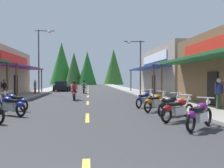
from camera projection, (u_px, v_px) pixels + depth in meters
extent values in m
cube|color=#38383A|center=(88.00, 93.00, 29.12)|extent=(9.65, 85.26, 0.10)
cube|color=#9E9991|center=(38.00, 92.00, 28.49)|extent=(2.54, 85.26, 0.12)
cube|color=#9E9991|center=(136.00, 92.00, 29.74)|extent=(2.54, 85.26, 0.12)
cube|color=#E0C64C|center=(87.00, 118.00, 10.00)|extent=(0.16, 2.40, 0.01)
cube|color=#E0C64C|center=(88.00, 103.00, 16.19)|extent=(0.16, 2.40, 0.01)
cube|color=#E0C64C|center=(88.00, 96.00, 22.37)|extent=(0.16, 2.40, 0.01)
cube|color=#E0C64C|center=(88.00, 93.00, 27.85)|extent=(0.16, 2.40, 0.01)
cube|color=#E0C64C|center=(88.00, 90.00, 34.11)|extent=(0.16, 2.40, 0.01)
cube|color=#E0C64C|center=(88.00, 89.00, 39.27)|extent=(0.16, 2.40, 0.01)
cube|color=#E0C64C|center=(88.00, 88.00, 45.62)|extent=(0.16, 2.40, 0.01)
cube|color=#E0C64C|center=(88.00, 87.00, 51.12)|extent=(0.16, 2.40, 0.01)
cube|color=#E0C64C|center=(88.00, 86.00, 56.92)|extent=(0.16, 2.40, 0.01)
cube|color=#E0C64C|center=(88.00, 85.00, 62.16)|extent=(0.16, 2.40, 0.01)
cylinder|color=brown|center=(7.00, 83.00, 16.65)|extent=(0.14, 0.14, 2.82)
cube|color=#8C338C|center=(24.00, 67.00, 23.66)|extent=(1.80, 10.53, 0.16)
cylinder|color=brown|center=(16.00, 82.00, 18.73)|extent=(0.14, 0.14, 2.82)
cylinder|color=brown|center=(42.00, 81.00, 28.80)|extent=(0.14, 0.14, 2.82)
cube|color=red|center=(16.00, 59.00, 23.56)|extent=(0.10, 8.19, 0.90)
cube|color=black|center=(16.00, 85.00, 23.61)|extent=(0.08, 1.10, 2.10)
cube|color=#236033|center=(199.00, 58.00, 13.47)|extent=(1.80, 9.85, 0.16)
cylinder|color=brown|center=(161.00, 83.00, 18.13)|extent=(0.14, 0.14, 2.82)
cube|color=red|center=(213.00, 46.00, 13.55)|extent=(0.10, 7.66, 0.90)
cube|color=black|center=(212.00, 90.00, 13.60)|extent=(0.08, 1.10, 2.10)
cube|color=gray|center=(180.00, 71.00, 26.19)|extent=(6.13, 12.56, 5.16)
cube|color=navy|center=(146.00, 68.00, 25.77)|extent=(1.80, 11.31, 0.16)
cylinder|color=brown|center=(154.00, 82.00, 20.31)|extent=(0.14, 0.14, 2.82)
cylinder|color=brown|center=(131.00, 81.00, 31.16)|extent=(0.14, 0.14, 2.82)
cube|color=white|center=(153.00, 58.00, 25.84)|extent=(0.10, 8.79, 0.90)
cube|color=black|center=(154.00, 85.00, 25.90)|extent=(0.08, 1.10, 2.10)
cylinder|color=#474C51|center=(39.00, 62.00, 24.66)|extent=(0.14, 0.14, 6.95)
cylinder|color=#474C51|center=(45.00, 31.00, 24.65)|extent=(2.05, 0.10, 0.10)
ellipsoid|color=silver|center=(50.00, 32.00, 24.71)|extent=(0.50, 0.30, 0.24)
cylinder|color=#474C51|center=(140.00, 68.00, 23.02)|extent=(0.14, 0.14, 5.52)
cylinder|color=#474C51|center=(134.00, 41.00, 22.90)|extent=(2.05, 0.10, 0.10)
ellipsoid|color=silver|center=(129.00, 42.00, 22.85)|extent=(0.50, 0.30, 0.24)
torus|color=black|center=(208.00, 117.00, 8.35)|extent=(0.54, 0.51, 0.64)
torus|color=black|center=(191.00, 122.00, 7.23)|extent=(0.54, 0.51, 0.64)
cube|color=silver|center=(200.00, 117.00, 7.79)|extent=(0.71, 0.68, 0.32)
ellipsoid|color=#721972|center=(202.00, 107.00, 7.93)|extent=(0.63, 0.61, 0.28)
cube|color=black|center=(197.00, 109.00, 7.59)|extent=(0.63, 0.61, 0.12)
ellipsoid|color=#721972|center=(191.00, 115.00, 7.26)|extent=(0.49, 0.47, 0.24)
cylinder|color=silver|center=(207.00, 108.00, 8.24)|extent=(0.31, 0.29, 0.71)
cylinder|color=silver|center=(205.00, 98.00, 8.15)|extent=(0.43, 0.47, 0.04)
sphere|color=white|center=(208.00, 102.00, 8.36)|extent=(0.16, 0.16, 0.16)
torus|color=black|center=(189.00, 111.00, 9.75)|extent=(0.59, 0.43, 0.64)
torus|color=black|center=(166.00, 115.00, 8.81)|extent=(0.59, 0.43, 0.64)
cube|color=silver|center=(178.00, 111.00, 9.28)|extent=(0.74, 0.61, 0.32)
ellipsoid|color=#A51414|center=(181.00, 103.00, 9.39)|extent=(0.64, 0.57, 0.28)
cube|color=black|center=(174.00, 104.00, 9.11)|extent=(0.66, 0.56, 0.12)
ellipsoid|color=#A51414|center=(167.00, 108.00, 8.84)|extent=(0.50, 0.44, 0.24)
cylinder|color=silver|center=(187.00, 104.00, 9.66)|extent=(0.34, 0.25, 0.71)
cylinder|color=silver|center=(186.00, 95.00, 9.57)|extent=(0.36, 0.53, 0.04)
sphere|color=white|center=(189.00, 99.00, 9.75)|extent=(0.16, 0.16, 0.16)
torus|color=black|center=(178.00, 107.00, 11.23)|extent=(0.55, 0.50, 0.64)
torus|color=black|center=(162.00, 110.00, 10.13)|extent=(0.55, 0.50, 0.64)
cube|color=silver|center=(170.00, 107.00, 10.68)|extent=(0.71, 0.67, 0.32)
ellipsoid|color=black|center=(172.00, 99.00, 10.82)|extent=(0.63, 0.61, 0.28)
cube|color=black|center=(168.00, 101.00, 10.49)|extent=(0.63, 0.61, 0.12)
ellipsoid|color=black|center=(162.00, 105.00, 10.16)|extent=(0.49, 0.47, 0.24)
cylinder|color=silver|center=(177.00, 100.00, 11.13)|extent=(0.32, 0.29, 0.71)
cylinder|color=silver|center=(175.00, 93.00, 11.03)|extent=(0.43, 0.48, 0.04)
sphere|color=white|center=(178.00, 96.00, 11.24)|extent=(0.16, 0.16, 0.16)
torus|color=black|center=(164.00, 104.00, 12.64)|extent=(0.55, 0.49, 0.64)
torus|color=black|center=(148.00, 106.00, 11.54)|extent=(0.55, 0.49, 0.64)
cube|color=silver|center=(156.00, 103.00, 12.09)|extent=(0.71, 0.67, 0.32)
ellipsoid|color=#BF660C|center=(158.00, 97.00, 12.23)|extent=(0.63, 0.61, 0.28)
cube|color=black|center=(153.00, 98.00, 11.90)|extent=(0.64, 0.60, 0.12)
ellipsoid|color=#BF660C|center=(148.00, 102.00, 11.58)|extent=(0.49, 0.47, 0.24)
cylinder|color=silver|center=(162.00, 98.00, 12.53)|extent=(0.32, 0.29, 0.71)
cylinder|color=silver|center=(161.00, 91.00, 12.44)|extent=(0.42, 0.48, 0.04)
sphere|color=white|center=(164.00, 94.00, 12.65)|extent=(0.16, 0.16, 0.16)
torus|color=black|center=(151.00, 101.00, 14.50)|extent=(0.50, 0.54, 0.64)
torus|color=black|center=(139.00, 103.00, 13.29)|extent=(0.50, 0.54, 0.64)
cube|color=silver|center=(145.00, 100.00, 13.89)|extent=(0.68, 0.71, 0.32)
ellipsoid|color=navy|center=(147.00, 95.00, 14.05)|extent=(0.61, 0.63, 0.28)
cube|color=black|center=(143.00, 96.00, 13.68)|extent=(0.61, 0.63, 0.12)
ellipsoid|color=navy|center=(139.00, 99.00, 13.32)|extent=(0.47, 0.49, 0.24)
cylinder|color=silver|center=(150.00, 96.00, 14.39)|extent=(0.29, 0.32, 0.71)
cylinder|color=silver|center=(149.00, 90.00, 14.28)|extent=(0.47, 0.43, 0.04)
sphere|color=white|center=(151.00, 92.00, 14.51)|extent=(0.16, 0.16, 0.16)
torus|color=black|center=(0.00, 108.00, 11.00)|extent=(0.58, 0.46, 0.64)
torus|color=black|center=(21.00, 110.00, 10.25)|extent=(0.58, 0.46, 0.64)
cube|color=silver|center=(10.00, 107.00, 10.63)|extent=(0.73, 0.64, 0.32)
ellipsoid|color=navy|center=(7.00, 100.00, 10.72)|extent=(0.64, 0.59, 0.28)
cube|color=black|center=(13.00, 101.00, 10.49)|extent=(0.65, 0.58, 0.12)
ellipsoid|color=navy|center=(20.00, 104.00, 10.27)|extent=(0.50, 0.45, 0.24)
cylinder|color=silver|center=(1.00, 101.00, 10.93)|extent=(0.34, 0.27, 0.71)
cylinder|color=silver|center=(3.00, 93.00, 10.86)|extent=(0.39, 0.51, 0.04)
torus|color=black|center=(5.00, 104.00, 12.66)|extent=(0.58, 0.45, 0.64)
torus|color=black|center=(24.00, 105.00, 11.92)|extent=(0.58, 0.45, 0.64)
cube|color=silver|center=(14.00, 103.00, 12.29)|extent=(0.73, 0.63, 0.32)
ellipsoid|color=navy|center=(12.00, 97.00, 12.38)|extent=(0.64, 0.59, 0.28)
cube|color=black|center=(17.00, 98.00, 12.16)|extent=(0.65, 0.58, 0.12)
ellipsoid|color=navy|center=(23.00, 101.00, 11.94)|extent=(0.50, 0.45, 0.24)
cylinder|color=silver|center=(7.00, 98.00, 12.59)|extent=(0.34, 0.26, 0.71)
cylinder|color=silver|center=(8.00, 91.00, 12.53)|extent=(0.38, 0.51, 0.04)
sphere|color=white|center=(5.00, 94.00, 12.67)|extent=(0.16, 0.16, 0.16)
torus|color=black|center=(75.00, 95.00, 19.26)|extent=(0.10, 0.64, 0.64)
torus|color=black|center=(74.00, 97.00, 17.77)|extent=(0.10, 0.64, 0.64)
cube|color=silver|center=(74.00, 95.00, 18.51)|extent=(0.28, 0.70, 0.32)
ellipsoid|color=#A51414|center=(75.00, 91.00, 18.70)|extent=(0.32, 0.56, 0.28)
cube|color=black|center=(74.00, 92.00, 18.26)|extent=(0.28, 0.60, 0.12)
ellipsoid|color=#A51414|center=(74.00, 94.00, 17.81)|extent=(0.24, 0.44, 0.24)
cylinder|color=silver|center=(75.00, 91.00, 19.12)|extent=(0.06, 0.37, 0.71)
cylinder|color=silver|center=(75.00, 87.00, 18.99)|extent=(0.60, 0.04, 0.04)
sphere|color=white|center=(75.00, 89.00, 19.28)|extent=(0.16, 0.16, 0.16)
ellipsoid|color=maroon|center=(74.00, 87.00, 18.35)|extent=(0.38, 0.38, 0.64)
sphere|color=black|center=(74.00, 82.00, 18.39)|extent=(0.24, 0.24, 0.24)
cylinder|color=maroon|center=(72.00, 91.00, 18.51)|extent=(0.14, 0.42, 0.24)
cylinder|color=maroon|center=(72.00, 87.00, 18.62)|extent=(0.10, 0.51, 0.40)
cylinder|color=maroon|center=(76.00, 91.00, 18.54)|extent=(0.14, 0.42, 0.24)
cylinder|color=maroon|center=(77.00, 87.00, 18.67)|extent=(0.10, 0.51, 0.40)
torus|color=black|center=(84.00, 90.00, 28.24)|extent=(0.12, 0.64, 0.64)
torus|color=black|center=(84.00, 91.00, 26.74)|extent=(0.12, 0.64, 0.64)
cube|color=silver|center=(84.00, 90.00, 27.49)|extent=(0.30, 0.71, 0.32)
ellipsoid|color=#721972|center=(84.00, 87.00, 27.68)|extent=(0.34, 0.57, 0.28)
cube|color=black|center=(84.00, 88.00, 27.23)|extent=(0.30, 0.61, 0.12)
ellipsoid|color=#721972|center=(84.00, 89.00, 26.79)|extent=(0.26, 0.45, 0.24)
cylinder|color=silver|center=(84.00, 88.00, 28.10)|extent=(0.07, 0.37, 0.71)
cylinder|color=silver|center=(84.00, 85.00, 27.98)|extent=(0.60, 0.06, 0.04)
sphere|color=white|center=(84.00, 86.00, 28.26)|extent=(0.16, 0.16, 0.16)
ellipsoid|color=#3F593F|center=(84.00, 84.00, 27.33)|extent=(0.39, 0.39, 0.64)
sphere|color=black|center=(84.00, 81.00, 27.37)|extent=(0.24, 0.24, 0.24)
cylinder|color=#3F593F|center=(83.00, 87.00, 27.49)|extent=(0.15, 0.43, 0.24)
cylinder|color=#3F593F|center=(82.00, 84.00, 27.61)|extent=(0.12, 0.51, 0.40)
cylinder|color=#3F593F|center=(85.00, 87.00, 27.51)|extent=(0.15, 0.43, 0.24)
cylinder|color=#3F593F|center=(86.00, 84.00, 27.64)|extent=(0.12, 0.51, 0.40)
cylinder|color=#3F593F|center=(217.00, 103.00, 11.98)|extent=(0.14, 0.14, 0.87)
cylinder|color=#3F593F|center=(220.00, 103.00, 12.05)|extent=(0.14, 0.14, 0.87)
ellipsoid|color=#333F8C|center=(219.00, 89.00, 12.00)|extent=(0.42, 0.35, 0.62)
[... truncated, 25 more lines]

